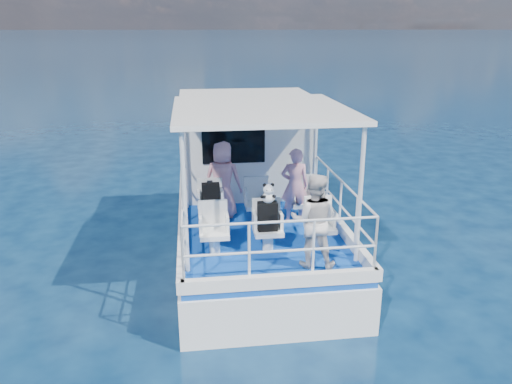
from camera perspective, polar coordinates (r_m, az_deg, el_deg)
The scene contains 20 objects.
ground at distance 9.90m, azimuth 0.32°, elevation -8.65°, with size 2000.00×2000.00×0.00m, color #081F3D.
hull at distance 10.79m, azimuth -0.41°, elevation -6.27°, with size 3.00×7.00×1.60m, color white.
deck at distance 10.47m, azimuth -0.42°, elevation -2.03°, with size 2.90×6.90×0.10m, color #0B3C9D.
cabin at distance 11.38m, azimuth -1.26°, elevation 5.67°, with size 2.85×2.00×2.20m, color white.
canopy at distance 8.73m, azimuth 0.54°, elevation 9.42°, with size 3.00×3.20×0.08m, color white.
canopy_posts at distance 8.93m, azimuth 0.56°, elevation 2.13°, with size 2.77×2.97×2.20m.
railings at distance 8.82m, azimuth 0.85°, elevation -2.21°, with size 2.84×3.59×1.00m, color white, non-canonical shape.
seat_port_fwd at distance 9.57m, azimuth -5.18°, elevation -2.57°, with size 0.48×0.46×0.38m, color white.
seat_center_fwd at distance 9.64m, azimuth 0.17°, elevation -2.33°, with size 0.48×0.46×0.38m, color white.
seat_stbd_fwd at distance 9.80m, azimuth 5.39°, elevation -2.08°, with size 0.48×0.46×0.38m, color white.
seat_port_aft at distance 8.37m, azimuth -4.77°, elevation -5.72°, with size 0.48×0.46×0.38m, color white.
seat_center_aft at distance 8.45m, azimuth 1.36°, elevation -5.41°, with size 0.48×0.46×0.38m, color white.
seat_stbd_aft at distance 8.63m, azimuth 7.30°, elevation -5.05°, with size 0.48×0.46×0.38m, color white.
passenger_port_fwd at distance 9.78m, azimuth -3.81°, elevation 1.43°, with size 0.57×0.40×1.51m, color pink.
passenger_stbd_fwd at distance 9.51m, azimuth 4.46°, elevation 0.74°, with size 0.53×0.35×1.45m, color pink.
passenger_stbd_aft at distance 7.75m, azimuth 6.61°, elevation -3.29°, with size 0.73×0.57×1.50m, color silver.
backpack_port at distance 9.40m, azimuth -5.19°, elevation -0.31°, with size 0.33×0.19×0.44m, color black.
backpack_center at distance 8.24m, azimuth 1.32°, elevation -2.80°, with size 0.32×0.18×0.49m, color black.
compact_camera at distance 9.31m, azimuth -5.31°, elevation 1.10°, with size 0.10×0.06×0.06m, color black.
panda at distance 8.08m, azimuth 1.42°, elevation -0.13°, with size 0.21×0.18×0.33m, color white, non-canonical shape.
Camera 1 is at (-1.22, -8.74, 4.49)m, focal length 35.00 mm.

